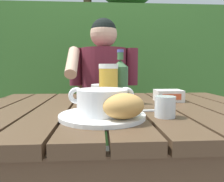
% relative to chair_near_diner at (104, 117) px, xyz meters
% --- Properties ---
extents(dining_table, '(1.14, 0.82, 0.73)m').
position_rel_chair_near_diner_xyz_m(dining_table, '(0.04, -0.85, 0.15)').
color(dining_table, '#4A3523').
rests_on(dining_table, ground_plane).
extents(hedge_backdrop, '(2.94, 0.88, 2.61)m').
position_rel_chair_near_diner_xyz_m(hedge_backdrop, '(0.09, 0.98, 0.72)').
color(hedge_backdrop, '#38692B').
rests_on(hedge_backdrop, ground_plane).
extents(chair_near_diner, '(0.44, 0.42, 1.01)m').
position_rel_chair_near_diner_xyz_m(chair_near_diner, '(0.00, 0.00, 0.00)').
color(chair_near_diner, '#504024').
rests_on(chair_near_diner, ground_plane).
extents(person_eating, '(0.48, 0.47, 1.23)m').
position_rel_chair_near_diner_xyz_m(person_eating, '(-0.00, -0.20, 0.24)').
color(person_eating, maroon).
rests_on(person_eating, ground_plane).
extents(serving_plate, '(0.26, 0.26, 0.01)m').
position_rel_chair_near_diner_xyz_m(serving_plate, '(-0.03, -1.04, 0.26)').
color(serving_plate, white).
rests_on(serving_plate, dining_table).
extents(soup_bowl, '(0.20, 0.15, 0.08)m').
position_rel_chair_near_diner_xyz_m(soup_bowl, '(-0.03, -1.04, 0.30)').
color(soup_bowl, white).
rests_on(soup_bowl, serving_plate).
extents(bread_roll, '(0.14, 0.12, 0.07)m').
position_rel_chair_near_diner_xyz_m(bread_roll, '(0.03, -1.11, 0.30)').
color(bread_roll, tan).
rests_on(bread_roll, serving_plate).
extents(beer_glass, '(0.08, 0.08, 0.17)m').
position_rel_chair_near_diner_xyz_m(beer_glass, '(0.00, -0.83, 0.33)').
color(beer_glass, gold).
rests_on(beer_glass, dining_table).
extents(beer_bottle, '(0.07, 0.07, 0.23)m').
position_rel_chair_near_diner_xyz_m(beer_bottle, '(0.05, -0.79, 0.35)').
color(beer_bottle, '#365E35').
rests_on(beer_bottle, dining_table).
extents(water_glass_small, '(0.06, 0.06, 0.06)m').
position_rel_chair_near_diner_xyz_m(water_glass_small, '(0.16, -1.05, 0.28)').
color(water_glass_small, silver).
rests_on(water_glass_small, dining_table).
extents(butter_tub, '(0.12, 0.09, 0.05)m').
position_rel_chair_near_diner_xyz_m(butter_tub, '(0.28, -0.75, 0.27)').
color(butter_tub, white).
rests_on(butter_tub, dining_table).
extents(table_knife, '(0.17, 0.04, 0.01)m').
position_rel_chair_near_diner_xyz_m(table_knife, '(0.10, -0.97, 0.25)').
color(table_knife, silver).
rests_on(table_knife, dining_table).
extents(diner_bowl, '(0.16, 0.16, 0.06)m').
position_rel_chair_near_diner_xyz_m(diner_bowl, '(-0.00, -0.55, 0.28)').
color(diner_bowl, white).
rests_on(diner_bowl, dining_table).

